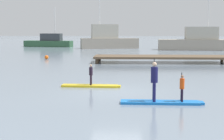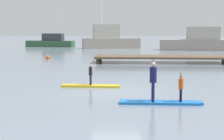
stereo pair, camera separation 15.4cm
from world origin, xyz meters
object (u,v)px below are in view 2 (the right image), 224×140
(paddleboard_near, at_px, (91,86))
(paddler_child_front, at_px, (181,87))
(mooring_buoy_far, at_px, (48,57))
(trawler_grey_distant, at_px, (110,40))
(paddler_adult, at_px, (153,79))
(fishing_boat_white_large, at_px, (197,41))
(paddleboard_far, at_px, (161,102))
(paddler_child_solo, at_px, (91,73))
(motor_boat_small_navy, at_px, (51,42))

(paddleboard_near, height_order, paddler_child_front, paddler_child_front)
(mooring_buoy_far, bearing_deg, trawler_grey_distant, 75.29)
(paddler_adult, bearing_deg, fishing_boat_white_large, 77.10)
(fishing_boat_white_large, xyz_separation_m, mooring_buoy_far, (-17.49, -16.02, -1.02))
(paddler_child_front, height_order, trawler_grey_distant, trawler_grey_distant)
(paddler_child_front, bearing_deg, paddleboard_far, 179.91)
(fishing_boat_white_large, distance_m, mooring_buoy_far, 23.74)
(paddler_child_front, xyz_separation_m, mooring_buoy_far, (-10.26, 20.45, -0.51))
(paddleboard_far, bearing_deg, paddler_child_front, -0.09)
(paddler_child_solo, xyz_separation_m, mooring_buoy_far, (-6.14, 16.39, -0.51))
(fishing_boat_white_large, bearing_deg, paddleboard_far, -102.43)
(paddler_child_solo, bearing_deg, motor_boat_small_navy, 105.57)
(paddleboard_far, distance_m, paddler_adult, 1.02)
(paddler_child_front, height_order, mooring_buoy_far, paddler_child_front)
(paddleboard_far, xyz_separation_m, paddler_adult, (-0.31, 0.01, 0.97))
(paddler_child_solo, height_order, paddler_adult, paddler_adult)
(mooring_buoy_far, bearing_deg, paddleboard_near, -69.49)
(paddler_child_front, relative_size, mooring_buoy_far, 2.95)
(paddleboard_far, xyz_separation_m, mooring_buoy_far, (-9.46, 20.45, 0.15))
(trawler_grey_distant, height_order, mooring_buoy_far, trawler_grey_distant)
(paddler_child_solo, relative_size, trawler_grey_distant, 0.13)
(paddler_adult, distance_m, trawler_grey_distant, 39.67)
(paddleboard_near, relative_size, motor_boat_small_navy, 0.38)
(paddler_adult, distance_m, fishing_boat_white_large, 37.40)
(paddleboard_near, xyz_separation_m, paddler_child_front, (4.13, -4.05, 0.66))
(paddleboard_far, xyz_separation_m, motor_boat_small_navy, (-14.36, 43.67, 0.76))
(paddler_child_solo, distance_m, fishing_boat_white_large, 34.35)
(trawler_grey_distant, bearing_deg, paddler_adult, -83.99)
(paddleboard_near, xyz_separation_m, mooring_buoy_far, (-6.14, 16.40, 0.15))
(paddleboard_far, distance_m, paddler_child_front, 1.04)
(paddler_adult, xyz_separation_m, mooring_buoy_far, (-9.14, 20.43, -0.82))
(paddleboard_near, distance_m, fishing_boat_white_large, 34.38)
(paddler_adult, bearing_deg, motor_boat_small_navy, 107.84)
(paddleboard_near, bearing_deg, motor_boat_small_navy, 105.57)
(mooring_buoy_far, bearing_deg, paddler_child_solo, -69.48)
(paddler_adult, bearing_deg, trawler_grey_distant, 96.01)
(paddleboard_near, height_order, paddler_child_solo, paddler_child_solo)
(paddleboard_far, bearing_deg, mooring_buoy_far, 114.82)
(fishing_boat_white_large, bearing_deg, paddler_adult, -102.90)
(paddler_child_solo, distance_m, paddler_adult, 5.05)
(mooring_buoy_far, bearing_deg, motor_boat_small_navy, 101.93)
(paddleboard_near, height_order, trawler_grey_distant, trawler_grey_distant)
(fishing_boat_white_large, distance_m, trawler_grey_distant, 12.85)
(paddler_child_front, distance_m, motor_boat_small_navy, 46.23)
(trawler_grey_distant, bearing_deg, mooring_buoy_far, -104.71)
(paddler_child_front, xyz_separation_m, motor_boat_small_navy, (-15.17, 43.67, 0.10))
(paddleboard_far, height_order, fishing_boat_white_large, fishing_boat_white_large)
(paddleboard_near, distance_m, mooring_buoy_far, 17.51)
(paddleboard_near, height_order, paddleboard_far, same)
(paddler_adult, height_order, mooring_buoy_far, paddler_adult)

